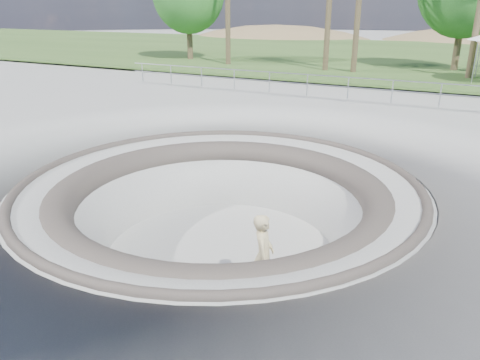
{
  "coord_description": "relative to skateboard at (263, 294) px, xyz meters",
  "views": [
    {
      "loc": [
        5.62,
        -9.68,
        4.24
      ],
      "look_at": [
        0.24,
        0.66,
        -0.1
      ],
      "focal_mm": 35.0,
      "sensor_mm": 36.0,
      "label": 1
    }
  ],
  "objects": [
    {
      "name": "ground",
      "position": [
        -1.95,
        1.51,
        1.83
      ],
      "size": [
        180.0,
        180.0,
        0.0
      ],
      "primitive_type": "plane",
      "color": "#A6A5A0",
      "rests_on": "ground"
    },
    {
      "name": "skate_bowl",
      "position": [
        -1.95,
        1.51,
        -0.0
      ],
      "size": [
        14.0,
        14.0,
        4.1
      ],
      "color": "#A6A5A0",
      "rests_on": "ground"
    },
    {
      "name": "grass_strip",
      "position": [
        -1.95,
        35.51,
        2.05
      ],
      "size": [
        180.0,
        36.0,
        0.12
      ],
      "color": "#345120",
      "rests_on": "ground"
    },
    {
      "name": "distant_hills",
      "position": [
        1.83,
        58.69,
        -5.19
      ],
      "size": [
        103.2,
        45.0,
        28.6
      ],
      "color": "olive",
      "rests_on": "ground"
    },
    {
      "name": "safety_railing",
      "position": [
        -1.95,
        13.51,
        2.52
      ],
      "size": [
        25.0,
        0.06,
        1.03
      ],
      "color": "gray",
      "rests_on": "ground"
    },
    {
      "name": "skateboard",
      "position": [
        0.0,
        0.0,
        0.0
      ],
      "size": [
        0.89,
        0.45,
        0.09
      ],
      "color": "brown",
      "rests_on": "ground"
    },
    {
      "name": "skater",
      "position": [
        0.0,
        0.0,
        0.99
      ],
      "size": [
        0.69,
        0.83,
        1.94
      ],
      "primitive_type": "imported",
      "rotation": [
        0.0,
        0.0,
        1.94
      ],
      "color": "tan",
      "rests_on": "skateboard"
    }
  ]
}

